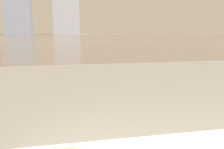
# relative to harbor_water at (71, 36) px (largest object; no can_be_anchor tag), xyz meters

# --- Properties ---
(harbor_water) EXTENTS (180.00, 110.00, 0.01)m
(harbor_water) POSITION_rel_harbor_water_xyz_m (0.00, 0.00, 0.00)
(harbor_water) COLOR gray
(harbor_water) RESTS_ON ground_plane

